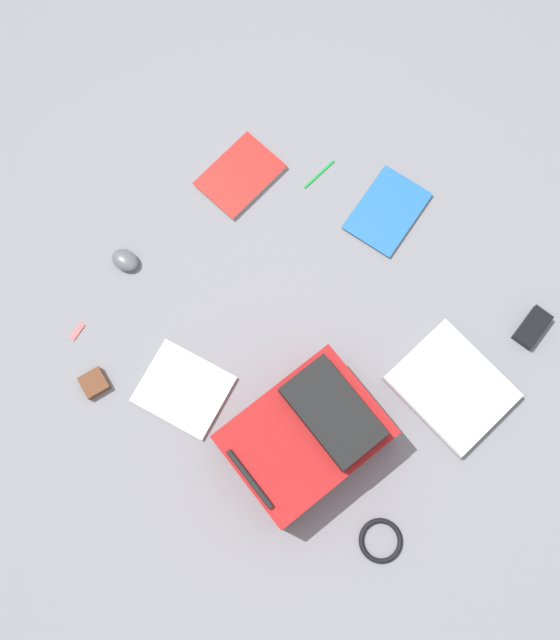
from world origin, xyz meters
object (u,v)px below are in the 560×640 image
at_px(book_blue, 387,211).
at_px(power_brick, 532,327).
at_px(laptop, 453,387).
at_px(book_manual, 184,389).
at_px(computer_mouse, 125,260).
at_px(usb_stick, 77,331).
at_px(backpack, 307,435).
at_px(book_comic, 240,175).
at_px(pen_black, 319,174).
at_px(earbud_pouch, 94,383).
at_px(cable_coil, 381,541).

xyz_separation_m(book_blue, power_brick, (-0.58, -0.01, 0.01)).
distance_m(laptop, book_blue, 0.60).
bearing_deg(book_blue, book_manual, 85.16).
height_order(computer_mouse, usb_stick, computer_mouse).
bearing_deg(book_manual, power_brick, -126.98).
bearing_deg(power_brick, backpack, 68.55).
height_order(book_comic, computer_mouse, computer_mouse).
bearing_deg(book_blue, usb_stick, 65.12).
height_order(backpack, pen_black, backpack).
xyz_separation_m(laptop, book_comic, (0.96, -0.07, -0.01)).
bearing_deg(book_manual, earbud_pouch, 39.24).
relative_size(laptop, computer_mouse, 3.85).
relative_size(laptop, book_blue, 1.20).
height_order(power_brick, earbud_pouch, power_brick).
bearing_deg(laptop, book_comic, -4.05).
distance_m(laptop, book_manual, 0.82).
xyz_separation_m(laptop, book_blue, (0.52, -0.30, -0.01)).
distance_m(cable_coil, usb_stick, 1.11).
bearing_deg(cable_coil, backpack, -11.20).
bearing_deg(book_blue, computer_mouse, 54.48).
bearing_deg(book_manual, backpack, -158.62).
xyz_separation_m(backpack, usb_stick, (0.74, 0.24, -0.09)).
distance_m(backpack, book_manual, 0.41).
bearing_deg(computer_mouse, book_blue, -45.01).
relative_size(book_comic, computer_mouse, 2.86).
xyz_separation_m(backpack, laptop, (-0.22, -0.41, -0.07)).
xyz_separation_m(book_manual, cable_coil, (-0.73, -0.07, -0.00)).
relative_size(backpack, pen_black, 3.41).
relative_size(power_brick, earbud_pouch, 1.73).
xyz_separation_m(backpack, cable_coil, (-0.36, 0.07, -0.08)).
bearing_deg(book_comic, earbud_pouch, 100.74).
bearing_deg(power_brick, usb_stick, 43.29).
height_order(cable_coil, usb_stick, cable_coil).
bearing_deg(backpack, pen_black, -50.52).
bearing_deg(earbud_pouch, book_blue, -105.35).
distance_m(book_comic, book_manual, 0.72).
bearing_deg(book_manual, cable_coil, -174.17).
height_order(book_blue, pen_black, book_blue).
distance_m(laptop, cable_coil, 0.50).
bearing_deg(usb_stick, power_brick, -136.71).
bearing_deg(book_blue, laptop, 149.92).
relative_size(book_blue, earbud_pouch, 3.94).
bearing_deg(backpack, earbud_pouch, 28.61).
height_order(laptop, book_manual, laptop).
distance_m(book_blue, cable_coil, 1.02).
bearing_deg(book_comic, laptop, 175.95).
relative_size(backpack, book_blue, 1.63).
bearing_deg(power_brick, book_manual, 53.02).
xyz_separation_m(laptop, earbud_pouch, (0.81, 0.73, -0.00)).
height_order(book_comic, power_brick, power_brick).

